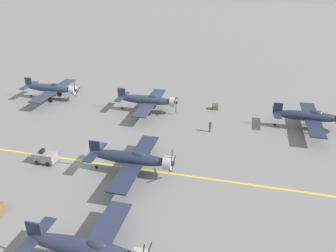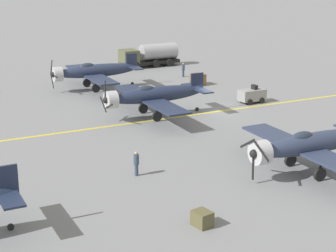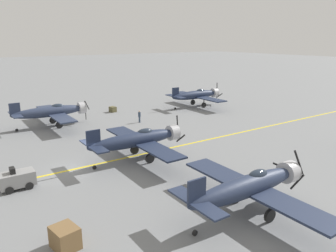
{
  "view_description": "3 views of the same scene",
  "coord_description": "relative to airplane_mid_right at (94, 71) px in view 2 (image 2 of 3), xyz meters",
  "views": [
    {
      "loc": [
        30.33,
        16.95,
        21.44
      ],
      "look_at": [
        -7.42,
        7.61,
        2.25
      ],
      "focal_mm": 35.0,
      "sensor_mm": 36.0,
      "label": 1
    },
    {
      "loc": [
        -43.52,
        26.45,
        13.79
      ],
      "look_at": [
        -6.82,
        8.07,
        1.54
      ],
      "focal_mm": 60.0,
      "sensor_mm": 36.0,
      "label": 2
    },
    {
      "loc": [
        27.46,
        -8.86,
        11.4
      ],
      "look_at": [
        -2.81,
        11.67,
        1.58
      ],
      "focal_mm": 35.0,
      "sensor_mm": 36.0,
      "label": 3
    }
  ],
  "objects": [
    {
      "name": "supply_crate_by_tanker",
      "position": [
        -3.17,
        -11.3,
        -1.38
      ],
      "size": [
        1.73,
        1.53,
        1.27
      ],
      "primitive_type": "cube",
      "rotation": [
        0.0,
        0.0,
        0.18
      ],
      "color": "brown",
      "rests_on": "ground"
    },
    {
      "name": "ground_plane",
      "position": [
        -14.15,
        -6.67,
        -2.01
      ],
      "size": [
        400.0,
        400.0,
        0.0
      ],
      "primitive_type": "plane",
      "color": "slate"
    },
    {
      "name": "ground_crew_walking",
      "position": [
        1.61,
        -11.97,
        -1.07
      ],
      "size": [
        0.37,
        0.37,
        1.72
      ],
      "color": "#334256",
      "rests_on": "ground"
    },
    {
      "name": "supply_crate_mid_lane",
      "position": [
        -33.99,
        5.88,
        -1.59
      ],
      "size": [
        1.17,
        1.03,
        0.85
      ],
      "primitive_type": "cube",
      "rotation": [
        0.0,
        0.0,
        0.19
      ],
      "color": "brown",
      "rests_on": "ground"
    },
    {
      "name": "airplane_mid_left",
      "position": [
        -30.36,
        -4.47,
        0.0
      ],
      "size": [
        12.0,
        9.98,
        3.65
      ],
      "rotation": [
        0.0,
        0.0,
        0.15
      ],
      "color": "#2C364F",
      "rests_on": "ground"
    },
    {
      "name": "fuel_tanker",
      "position": [
        9.69,
        -11.16,
        -0.5
      ],
      "size": [
        2.67,
        8.0,
        2.98
      ],
      "color": "black",
      "rests_on": "ground"
    },
    {
      "name": "tow_tractor",
      "position": [
        -12.78,
        -12.06,
        -1.22
      ],
      "size": [
        1.57,
        2.6,
        1.79
      ],
      "color": "gray",
      "rests_on": "ground"
    },
    {
      "name": "airplane_mid_center",
      "position": [
        -13.11,
        -1.04,
        0.0
      ],
      "size": [
        12.0,
        9.98,
        3.79
      ],
      "rotation": [
        0.0,
        0.0,
        0.25
      ],
      "color": "#202A44",
      "rests_on": "ground"
    },
    {
      "name": "taxiway_stripe",
      "position": [
        -14.15,
        -6.67,
        -2.01
      ],
      "size": [
        0.3,
        160.0,
        0.01
      ],
      "primitive_type": "cube",
      "color": "yellow",
      "rests_on": "ground"
    },
    {
      "name": "airplane_mid_right",
      "position": [
        0.0,
        0.0,
        0.0
      ],
      "size": [
        12.0,
        9.98,
        3.65
      ],
      "rotation": [
        0.0,
        0.0,
        -0.22
      ],
      "color": "#252F48",
      "rests_on": "ground"
    },
    {
      "name": "ground_crew_inspecting",
      "position": [
        -25.69,
        6.11,
        -1.1
      ],
      "size": [
        0.37,
        0.37,
        1.68
      ],
      "color": "#334256",
      "rests_on": "ground"
    }
  ]
}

